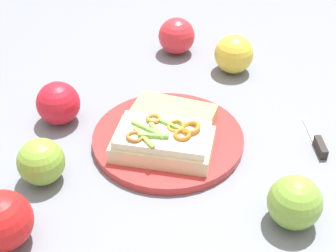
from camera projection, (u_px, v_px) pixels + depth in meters
ground_plane at (168, 142)px, 0.85m from camera, size 2.00×2.00×0.00m
plate at (168, 139)px, 0.84m from camera, size 0.26×0.26×0.02m
sandwich at (163, 141)px, 0.79m from camera, size 0.17×0.19×0.05m
bread_slice_side at (173, 115)px, 0.86m from camera, size 0.16×0.16×0.02m
apple_0 at (41, 162)px, 0.75m from camera, size 0.10×0.10×0.07m
apple_1 at (2, 221)px, 0.65m from camera, size 0.10×0.10×0.08m
apple_2 at (177, 36)px, 1.08m from camera, size 0.11×0.11×0.08m
apple_3 at (295, 202)px, 0.68m from camera, size 0.09×0.09×0.08m
apple_4 at (234, 54)px, 1.01m from camera, size 0.09×0.09×0.08m
apple_5 at (58, 103)px, 0.87m from camera, size 0.10×0.10×0.08m
knife at (318, 143)px, 0.83m from camera, size 0.11×0.05×0.02m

